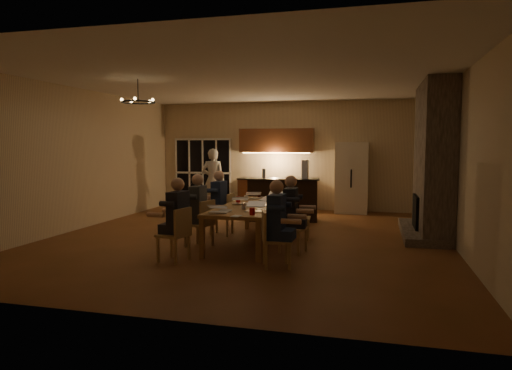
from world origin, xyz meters
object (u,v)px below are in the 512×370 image
Objects in this scene: plate_far at (281,201)px; laptop_d at (264,200)px; redcup_near at (252,211)px; person_right_near at (276,224)px; chair_right_near at (277,239)px; chandelier at (138,102)px; bar_bottle at (264,173)px; dining_table at (252,224)px; chair_right_far at (299,218)px; redcup_far at (274,194)px; standing_person at (213,180)px; laptop_a at (219,206)px; laptop_e at (253,193)px; bar_blender at (305,169)px; mug_back at (246,198)px; person_left_near at (178,219)px; chair_left_mid at (199,223)px; can_cola at (259,194)px; bar_island at (283,199)px; chair_right_mid at (293,228)px; laptop_f at (276,194)px; can_silver at (244,207)px; chair_left_far at (222,214)px; mug_mid at (263,199)px; person_right_mid at (291,214)px; mug_front at (244,206)px; chair_left_near at (173,234)px; redcup_mid at (238,199)px; refrigerator at (352,178)px; person_left_far at (219,203)px; laptop_b at (255,205)px; plate_left at (226,210)px; person_left_mid at (198,210)px.

laptop_d is at bearing -104.83° from plate_far.
person_right_near is at bearing -39.05° from redcup_near.
chandelier is (-3.03, 1.23, 2.31)m from chair_right_near.
redcup_near is 4.11m from bar_bottle.
dining_table is 1.03m from chair_right_far.
standing_person is at bearing 133.13° from redcup_far.
laptop_a is 2.19m from laptop_e.
chandelier reaches higher than bar_blender.
laptop_a is (-0.29, -1.12, 0.49)m from dining_table.
mug_back is at bearing 78.29° from chair_right_far.
standing_person is (-1.38, 5.52, 0.22)m from person_left_near.
chair_left_mid is 7.42× the size of can_cola.
bar_island is 3.49m from chair_right_mid.
laptop_d is at bearing -91.80° from laptop_f.
can_silver is (-0.09, -2.12, 0.00)m from redcup_far.
chair_left_far reaches higher than can_cola.
bar_island is at bearing 88.72° from dining_table.
bar_blender is (-0.21, 4.45, 0.62)m from person_right_near.
mug_mid is (0.91, -0.04, 0.36)m from chair_left_far.
bar_bottle is (0.44, 3.37, 0.76)m from chair_left_mid.
can_cola is 0.50× the size of bar_bottle.
mug_front is at bearing 85.32° from person_right_mid.
person_right_near is at bearing -78.70° from laptop_f.
can_silver is at bearing -87.11° from dining_table.
mug_front is (-0.93, 0.08, 0.36)m from chair_right_mid.
mug_back is at bearing 103.76° from mug_front.
chair_left_near is 1.36m from redcup_near.
person_right_mid is at bearing -34.86° from redcup_mid.
person_right_near reaches higher than laptop_a.
dining_table is 1.14m from laptop_f.
laptop_d is at bearing -107.41° from refrigerator.
plate_far is (0.82, 0.35, -0.05)m from redcup_mid.
laptop_a is (-1.15, -0.59, 0.17)m from person_right_mid.
person_left_far is 3.59m from standing_person.
standing_person is at bearing -156.04° from person_left_far.
redcup_near is 1.00× the size of redcup_far.
redcup_far is at bearing 94.56° from redcup_near.
laptop_b reaches higher than redcup_near.
redcup_far is at bearing 14.11° from person_right_near.
laptop_e is at bearing 170.36° from laptop_f.
person_right_mid is at bearing -54.88° from mug_mid.
plate_left is at bearing 56.59° from person_right_near.
can_cola is 0.93m from plate_far.
can_silver is (0.94, -0.14, 0.12)m from person_left_mid.
bar_blender is (0.82, 1.45, 0.50)m from can_cola.
person_left_mid is 1.28m from laptop_d.
laptop_b is 0.84m from laptop_d.
chair_right_near is at bearing -171.37° from chair_right_mid.
person_left_near is at bearing -134.68° from can_silver.
person_right_near is (0.77, -4.44, 0.15)m from bar_island.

